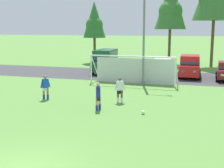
{
  "coord_description": "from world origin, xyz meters",
  "views": [
    {
      "loc": [
        5.86,
        -8.44,
        4.69
      ],
      "look_at": [
        0.98,
        7.38,
        1.73
      ],
      "focal_mm": 49.45,
      "sensor_mm": 36.0,
      "label": 1
    }
  ],
  "objects_px": {
    "player_striker_near": "(98,96)",
    "player_defender_far": "(45,87)",
    "parked_car_slot_left": "(129,67)",
    "soccer_goal": "(134,69)",
    "soccer_ball": "(143,112)",
    "player_midfield_center": "(120,90)",
    "parked_car_slot_far_left": "(105,61)",
    "street_lamp": "(146,39)",
    "parked_car_slot_center": "(190,66)",
    "parked_car_slot_center_left": "(163,67)"
  },
  "relations": [
    {
      "from": "player_striker_near",
      "to": "player_defender_far",
      "type": "height_order",
      "value": "same"
    },
    {
      "from": "parked_car_slot_left",
      "to": "player_defender_far",
      "type": "bearing_deg",
      "value": -103.34
    },
    {
      "from": "soccer_goal",
      "to": "soccer_ball",
      "type": "bearing_deg",
      "value": -73.7
    },
    {
      "from": "player_midfield_center",
      "to": "parked_car_slot_far_left",
      "type": "distance_m",
      "value": 13.78
    },
    {
      "from": "soccer_goal",
      "to": "street_lamp",
      "type": "xyz_separation_m",
      "value": [
        1.07,
        -0.29,
        2.63
      ]
    },
    {
      "from": "parked_car_slot_center",
      "to": "street_lamp",
      "type": "bearing_deg",
      "value": -121.64
    },
    {
      "from": "player_defender_far",
      "to": "street_lamp",
      "type": "height_order",
      "value": "street_lamp"
    },
    {
      "from": "parked_car_slot_far_left",
      "to": "soccer_ball",
      "type": "bearing_deg",
      "value": -64.46
    },
    {
      "from": "player_midfield_center",
      "to": "parked_car_slot_center",
      "type": "height_order",
      "value": "parked_car_slot_center"
    },
    {
      "from": "soccer_ball",
      "to": "parked_car_slot_center_left",
      "type": "distance_m",
      "value": 15.08
    },
    {
      "from": "player_defender_far",
      "to": "player_striker_near",
      "type": "bearing_deg",
      "value": -20.24
    },
    {
      "from": "player_defender_far",
      "to": "street_lamp",
      "type": "xyz_separation_m",
      "value": [
        5.36,
        7.39,
        3.09
      ]
    },
    {
      "from": "parked_car_slot_left",
      "to": "street_lamp",
      "type": "height_order",
      "value": "street_lamp"
    },
    {
      "from": "player_defender_far",
      "to": "parked_car_slot_center_left",
      "type": "bearing_deg",
      "value": 65.57
    },
    {
      "from": "soccer_ball",
      "to": "player_midfield_center",
      "type": "bearing_deg",
      "value": 130.38
    },
    {
      "from": "player_striker_near",
      "to": "parked_car_slot_center_left",
      "type": "bearing_deg",
      "value": 83.54
    },
    {
      "from": "player_striker_near",
      "to": "soccer_ball",
      "type": "bearing_deg",
      "value": -2.97
    },
    {
      "from": "parked_car_slot_far_left",
      "to": "street_lamp",
      "type": "bearing_deg",
      "value": -47.23
    },
    {
      "from": "parked_car_slot_left",
      "to": "parked_car_slot_center_left",
      "type": "relative_size",
      "value": 1.0
    },
    {
      "from": "player_striker_near",
      "to": "parked_car_slot_left",
      "type": "xyz_separation_m",
      "value": [
        -1.52,
        13.54,
        0.05
      ]
    },
    {
      "from": "player_defender_far",
      "to": "parked_car_slot_far_left",
      "type": "height_order",
      "value": "parked_car_slot_far_left"
    },
    {
      "from": "soccer_goal",
      "to": "street_lamp",
      "type": "relative_size",
      "value": 0.99
    },
    {
      "from": "soccer_goal",
      "to": "player_striker_near",
      "type": "relative_size",
      "value": 4.56
    },
    {
      "from": "player_defender_far",
      "to": "parked_car_slot_center",
      "type": "height_order",
      "value": "parked_car_slot_center"
    },
    {
      "from": "parked_car_slot_center",
      "to": "street_lamp",
      "type": "relative_size",
      "value": 0.62
    },
    {
      "from": "player_striker_near",
      "to": "parked_car_slot_far_left",
      "type": "relative_size",
      "value": 0.33
    },
    {
      "from": "parked_car_slot_far_left",
      "to": "parked_car_slot_center",
      "type": "distance_m",
      "value": 8.93
    },
    {
      "from": "street_lamp",
      "to": "parked_car_slot_center",
      "type": "bearing_deg",
      "value": 58.36
    },
    {
      "from": "soccer_goal",
      "to": "street_lamp",
      "type": "distance_m",
      "value": 2.85
    },
    {
      "from": "player_striker_near",
      "to": "player_defender_far",
      "type": "relative_size",
      "value": 1.0
    },
    {
      "from": "player_midfield_center",
      "to": "parked_car_slot_far_left",
      "type": "bearing_deg",
      "value": 112.22
    },
    {
      "from": "parked_car_slot_center_left",
      "to": "street_lamp",
      "type": "distance_m",
      "value": 6.66
    },
    {
      "from": "soccer_goal",
      "to": "player_defender_far",
      "type": "distance_m",
      "value": 8.82
    },
    {
      "from": "soccer_ball",
      "to": "player_midfield_center",
      "type": "xyz_separation_m",
      "value": [
        -2.02,
        2.37,
        0.71
      ]
    },
    {
      "from": "parked_car_slot_far_left",
      "to": "parked_car_slot_center",
      "type": "xyz_separation_m",
      "value": [
        8.91,
        -0.51,
        -0.23
      ]
    },
    {
      "from": "parked_car_slot_far_left",
      "to": "player_defender_far",
      "type": "bearing_deg",
      "value": -89.26
    },
    {
      "from": "parked_car_slot_left",
      "to": "parked_car_slot_center",
      "type": "height_order",
      "value": "parked_car_slot_center"
    },
    {
      "from": "soccer_ball",
      "to": "player_defender_far",
      "type": "xyz_separation_m",
      "value": [
        -7.05,
        1.74,
        0.71
      ]
    },
    {
      "from": "soccer_goal",
      "to": "player_striker_near",
      "type": "xyz_separation_m",
      "value": [
        0.05,
        -9.29,
        -0.47
      ]
    },
    {
      "from": "parked_car_slot_left",
      "to": "parked_car_slot_center",
      "type": "bearing_deg",
      "value": 9.03
    },
    {
      "from": "player_defender_far",
      "to": "street_lamp",
      "type": "distance_m",
      "value": 9.64
    },
    {
      "from": "player_striker_near",
      "to": "street_lamp",
      "type": "bearing_deg",
      "value": 83.55
    },
    {
      "from": "soccer_ball",
      "to": "player_defender_far",
      "type": "height_order",
      "value": "player_defender_far"
    },
    {
      "from": "player_midfield_center",
      "to": "street_lamp",
      "type": "distance_m",
      "value": 7.45
    },
    {
      "from": "soccer_ball",
      "to": "parked_car_slot_center_left",
      "type": "xyz_separation_m",
      "value": [
        -1.02,
        15.02,
        0.77
      ]
    },
    {
      "from": "player_midfield_center",
      "to": "player_defender_far",
      "type": "relative_size",
      "value": 1.0
    },
    {
      "from": "soccer_ball",
      "to": "parked_car_slot_center_left",
      "type": "height_order",
      "value": "parked_car_slot_center_left"
    },
    {
      "from": "player_midfield_center",
      "to": "street_lamp",
      "type": "relative_size",
      "value": 0.22
    },
    {
      "from": "player_striker_near",
      "to": "player_midfield_center",
      "type": "xyz_separation_m",
      "value": [
        0.69,
        2.23,
        0.0
      ]
    },
    {
      "from": "player_defender_far",
      "to": "street_lamp",
      "type": "relative_size",
      "value": 0.22
    }
  ]
}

